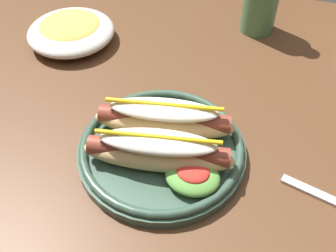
# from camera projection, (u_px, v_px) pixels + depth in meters

# --- Properties ---
(dining_table) EXTENTS (1.41, 0.81, 0.74)m
(dining_table) POSITION_uv_depth(u_px,v_px,m) (191.00, 142.00, 0.71)
(dining_table) COLOR #51331E
(dining_table) RESTS_ON ground_plane
(hot_dog_plate) EXTENTS (0.24, 0.24, 0.08)m
(hot_dog_plate) POSITION_uv_depth(u_px,v_px,m) (163.00, 144.00, 0.54)
(hot_dog_plate) COLOR #334C3D
(hot_dog_plate) RESTS_ON dining_table
(fork) EXTENTS (0.12, 0.05, 0.00)m
(fork) POSITION_uv_depth(u_px,v_px,m) (334.00, 202.00, 0.50)
(fork) COLOR silver
(fork) RESTS_ON dining_table
(side_bowl) EXTENTS (0.17, 0.17, 0.05)m
(side_bowl) POSITION_uv_depth(u_px,v_px,m) (71.00, 31.00, 0.74)
(side_bowl) COLOR silver
(side_bowl) RESTS_ON dining_table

